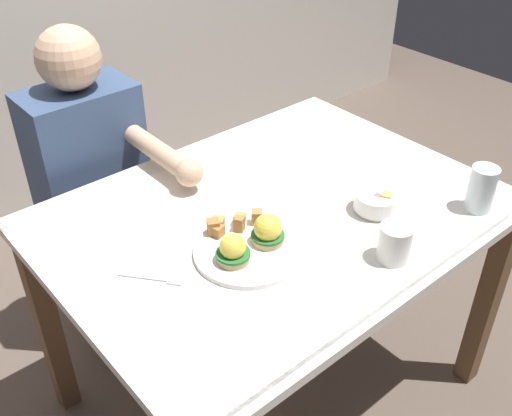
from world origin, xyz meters
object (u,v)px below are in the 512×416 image
object	(u,v)px
fruit_bowl	(376,202)
fork	(155,279)
coffee_mug	(395,242)
eggs_benedict_plate	(249,244)
dining_table	(275,241)
water_glass_near	(481,190)
diner_person	(96,178)

from	to	relation	value
fruit_bowl	fork	bearing A→B (deg)	165.83
coffee_mug	fork	distance (m)	0.58
eggs_benedict_plate	fruit_bowl	world-z (taller)	eggs_benedict_plate
eggs_benedict_plate	coffee_mug	bearing A→B (deg)	-44.20
dining_table	coffee_mug	world-z (taller)	coffee_mug
fork	fruit_bowl	bearing A→B (deg)	-14.17
dining_table	fork	xyz separation A→B (m)	(-0.40, -0.02, 0.11)
dining_table	fork	world-z (taller)	fork
water_glass_near	diner_person	world-z (taller)	diner_person
water_glass_near	diner_person	bearing A→B (deg)	124.71
dining_table	eggs_benedict_plate	distance (m)	0.23
fruit_bowl	diner_person	distance (m)	0.90
water_glass_near	coffee_mug	bearing A→B (deg)	177.58
coffee_mug	fork	bearing A→B (deg)	147.30
eggs_benedict_plate	diner_person	distance (m)	0.70
diner_person	eggs_benedict_plate	bearing A→B (deg)	-84.56
coffee_mug	diner_person	xyz separation A→B (m)	(-0.32, 0.93, -0.14)
eggs_benedict_plate	fork	bearing A→B (deg)	164.32
eggs_benedict_plate	coffee_mug	distance (m)	0.35
dining_table	diner_person	world-z (taller)	diner_person
fork	diner_person	distance (m)	0.65
water_glass_near	fork	bearing A→B (deg)	158.47
fruit_bowl	diner_person	size ratio (longest dim) A/B	0.11
eggs_benedict_plate	fork	xyz separation A→B (m)	(-0.23, 0.06, -0.02)
fruit_bowl	water_glass_near	xyz separation A→B (m)	(0.22, -0.17, 0.03)
eggs_benedict_plate	coffee_mug	size ratio (longest dim) A/B	2.43
fruit_bowl	water_glass_near	distance (m)	0.28
coffee_mug	diner_person	size ratio (longest dim) A/B	0.10
coffee_mug	diner_person	distance (m)	1.00
water_glass_near	diner_person	distance (m)	1.16
dining_table	diner_person	distance (m)	0.64
dining_table	fork	distance (m)	0.41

